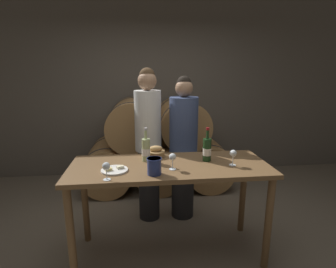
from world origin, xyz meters
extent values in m
plane|color=#726654|center=(0.00, 0.00, 0.00)|extent=(10.00, 10.00, 0.00)
cube|color=#60594F|center=(0.00, 2.21, 1.60)|extent=(10.00, 0.12, 3.20)
cylinder|color=#A87A47|center=(-0.74, 1.60, 0.35)|extent=(0.70, 0.98, 0.70)
cylinder|color=#2D2D33|center=(-0.74, 1.29, 0.35)|extent=(0.71, 0.02, 0.71)
cylinder|color=#2D2D33|center=(-0.74, 1.91, 0.35)|extent=(0.71, 0.02, 0.71)
cylinder|color=#A87A47|center=(0.00, 1.60, 0.35)|extent=(0.70, 0.98, 0.70)
cylinder|color=#2D2D33|center=(0.00, 1.29, 0.35)|extent=(0.71, 0.02, 0.71)
cylinder|color=#2D2D33|center=(0.00, 1.91, 0.35)|extent=(0.71, 0.02, 0.71)
cylinder|color=#A87A47|center=(0.74, 1.60, 0.35)|extent=(0.70, 0.98, 0.70)
cylinder|color=#2D2D33|center=(0.74, 1.29, 0.35)|extent=(0.71, 0.02, 0.71)
cylinder|color=#2D2D33|center=(0.74, 1.91, 0.35)|extent=(0.71, 0.02, 0.71)
cylinder|color=#A87A47|center=(-0.37, 1.60, 0.98)|extent=(0.70, 0.98, 0.70)
cylinder|color=#2D2D33|center=(-0.37, 1.29, 0.98)|extent=(0.71, 0.02, 0.71)
cylinder|color=#2D2D33|center=(-0.37, 1.91, 0.98)|extent=(0.71, 0.02, 0.71)
cylinder|color=#A87A47|center=(0.37, 1.60, 0.98)|extent=(0.70, 0.98, 0.70)
cylinder|color=#2D2D33|center=(0.37, 1.29, 0.98)|extent=(0.71, 0.02, 0.71)
cylinder|color=#2D2D33|center=(0.37, 1.91, 0.98)|extent=(0.71, 0.02, 0.71)
cylinder|color=brown|center=(-0.83, -0.29, 0.44)|extent=(0.06, 0.06, 0.87)
cylinder|color=brown|center=(0.83, -0.29, 0.44)|extent=(0.06, 0.06, 0.87)
cylinder|color=brown|center=(-0.83, 0.29, 0.44)|extent=(0.06, 0.06, 0.87)
cylinder|color=brown|center=(0.83, 0.29, 0.44)|extent=(0.06, 0.06, 0.87)
cube|color=brown|center=(0.00, 0.00, 0.89)|extent=(1.79, 0.69, 0.04)
cylinder|color=#232326|center=(-0.17, 0.67, 0.43)|extent=(0.24, 0.24, 0.85)
cylinder|color=silver|center=(-0.17, 0.67, 1.19)|extent=(0.30, 0.30, 0.68)
sphere|color=#997051|center=(-0.17, 0.67, 1.63)|extent=(0.21, 0.21, 0.21)
sphere|color=#47331E|center=(-0.17, 0.68, 1.69)|extent=(0.17, 0.17, 0.17)
cylinder|color=#232326|center=(0.24, 0.67, 0.41)|extent=(0.27, 0.27, 0.81)
cylinder|color=#3D4C75|center=(0.24, 0.67, 1.13)|extent=(0.33, 0.33, 0.64)
sphere|color=#997051|center=(0.24, 0.67, 1.55)|extent=(0.20, 0.20, 0.20)
sphere|color=black|center=(0.24, 0.68, 1.60)|extent=(0.16, 0.16, 0.16)
cylinder|color=#193819|center=(0.36, 0.07, 1.02)|extent=(0.08, 0.08, 0.21)
cylinder|color=#193819|center=(0.36, 0.07, 1.17)|extent=(0.03, 0.03, 0.08)
cylinder|color=maroon|center=(0.36, 0.07, 1.22)|extent=(0.03, 0.03, 0.02)
cylinder|color=white|center=(0.36, 0.07, 1.00)|extent=(0.08, 0.08, 0.07)
cylinder|color=#ADBC7F|center=(-0.21, 0.13, 1.02)|extent=(0.08, 0.08, 0.21)
cylinder|color=#ADBC7F|center=(-0.21, 0.13, 1.17)|extent=(0.03, 0.03, 0.08)
cylinder|color=#B7B7BC|center=(-0.21, 0.13, 1.22)|extent=(0.03, 0.03, 0.02)
cylinder|color=white|center=(-0.21, 0.13, 1.00)|extent=(0.08, 0.08, 0.07)
cylinder|color=navy|center=(-0.15, -0.21, 0.98)|extent=(0.12, 0.12, 0.14)
cylinder|color=navy|center=(-0.15, -0.21, 1.05)|extent=(0.12, 0.12, 0.01)
cylinder|color=olive|center=(-0.11, 0.24, 0.94)|extent=(0.17, 0.17, 0.06)
ellipsoid|color=tan|center=(-0.11, 0.24, 0.99)|extent=(0.13, 0.08, 0.06)
cylinder|color=white|center=(-0.48, -0.10, 0.92)|extent=(0.23, 0.23, 0.01)
cube|color=beige|center=(-0.43, -0.08, 0.94)|extent=(0.07, 0.06, 0.02)
cube|color=#E0CC7F|center=(-0.53, -0.12, 0.94)|extent=(0.07, 0.06, 0.02)
cylinder|color=white|center=(-0.52, -0.28, 0.92)|extent=(0.06, 0.06, 0.00)
cylinder|color=white|center=(-0.52, -0.28, 0.96)|extent=(0.01, 0.01, 0.08)
sphere|color=white|center=(-0.52, -0.28, 1.03)|extent=(0.06, 0.06, 0.06)
cylinder|color=white|center=(0.01, -0.12, 0.92)|extent=(0.06, 0.06, 0.00)
cylinder|color=white|center=(0.01, -0.12, 0.96)|extent=(0.01, 0.01, 0.08)
sphere|color=white|center=(0.01, -0.12, 1.03)|extent=(0.06, 0.06, 0.06)
cylinder|color=white|center=(0.56, -0.08, 0.92)|extent=(0.06, 0.06, 0.00)
cylinder|color=white|center=(0.56, -0.08, 0.96)|extent=(0.01, 0.01, 0.08)
sphere|color=white|center=(0.56, -0.08, 1.03)|extent=(0.06, 0.06, 0.06)
camera|label=1|loc=(-0.26, -2.21, 1.74)|focal=28.00mm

